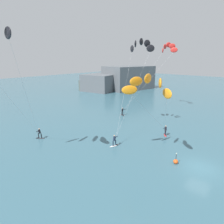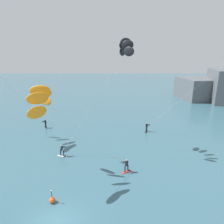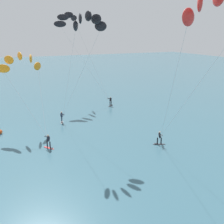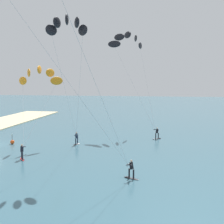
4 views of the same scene
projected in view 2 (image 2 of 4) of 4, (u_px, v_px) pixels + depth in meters
The scene contains 3 objects.
kitesurfer_nearshore at pixel (121, 53), 24.14m from camera, with size 10.08×4.28×15.11m.
kitesurfer_mid_water at pixel (44, 102), 19.22m from camera, with size 10.55×6.05×10.44m.
marker_buoy at pixel (52, 200), 18.28m from camera, with size 0.56×0.56×1.38m.
Camera 2 is at (4.59, -12.65, 13.42)m, focal length 31.63 mm.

